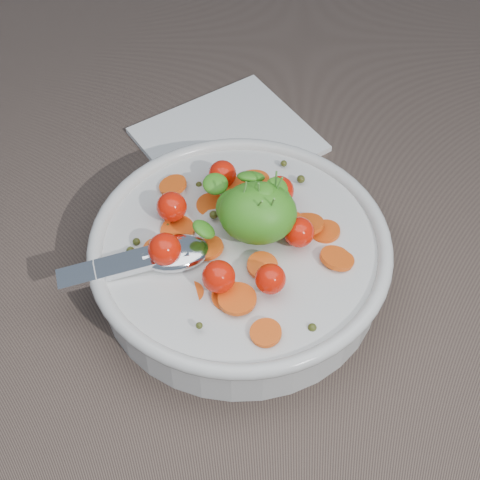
{
  "coord_description": "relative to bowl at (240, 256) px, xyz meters",
  "views": [
    {
      "loc": [
        0.01,
        -0.38,
        0.52
      ],
      "look_at": [
        -0.01,
        0.0,
        0.05
      ],
      "focal_mm": 55.0,
      "sensor_mm": 36.0,
      "label": 1
    }
  ],
  "objects": [
    {
      "name": "ground",
      "position": [
        0.01,
        -0.01,
        -0.03
      ],
      "size": [
        6.0,
        6.0,
        0.0
      ],
      "primitive_type": "plane",
      "color": "brown",
      "rests_on": "ground"
    },
    {
      "name": "napkin",
      "position": [
        -0.02,
        0.17,
        -0.03
      ],
      "size": [
        0.21,
        0.21,
        0.01
      ],
      "primitive_type": "cube",
      "rotation": [
        0.0,
        0.0,
        0.64
      ],
      "color": "white",
      "rests_on": "ground"
    },
    {
      "name": "bowl",
      "position": [
        0.0,
        0.0,
        0.0
      ],
      "size": [
        0.27,
        0.25,
        0.11
      ],
      "color": "silver",
      "rests_on": "ground"
    }
  ]
}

